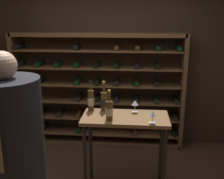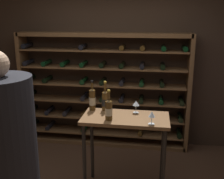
{
  "view_description": "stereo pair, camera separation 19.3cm",
  "coord_description": "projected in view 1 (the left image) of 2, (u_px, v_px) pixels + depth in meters",
  "views": [
    {
      "loc": [
        0.41,
        -2.66,
        2.11
      ],
      "look_at": [
        0.15,
        0.3,
        1.3
      ],
      "focal_mm": 44.2,
      "sensor_mm": 36.0,
      "label": 1
    },
    {
      "loc": [
        0.6,
        -2.64,
        2.11
      ],
      "look_at": [
        0.15,
        0.3,
        1.3
      ],
      "focal_mm": 44.2,
      "sensor_mm": 36.0,
      "label": 2
    }
  ],
  "objects": [
    {
      "name": "wine_glass_stemmed_left",
      "position": [
        153.0,
        114.0,
        2.98
      ],
      "size": [
        0.07,
        0.07,
        0.15
      ],
      "color": "silver",
      "rests_on": "tasting_table"
    },
    {
      "name": "wine_bottle_black_capsule",
      "position": [
        91.0,
        99.0,
        3.38
      ],
      "size": [
        0.08,
        0.08,
        0.37
      ],
      "color": "#4C3314",
      "rests_on": "tasting_table"
    },
    {
      "name": "wine_rack",
      "position": [
        98.0,
        91.0,
        4.45
      ],
      "size": [
        2.75,
        0.32,
        1.84
      ],
      "color": "brown",
      "rests_on": "ground"
    },
    {
      "name": "tasting_table",
      "position": [
        125.0,
        128.0,
        3.24
      ],
      "size": [
        1.0,
        0.51,
        0.96
      ],
      "color": "brown",
      "rests_on": "ground"
    },
    {
      "name": "wine_bottle_amber_reserve",
      "position": [
        109.0,
        109.0,
        3.07
      ],
      "size": [
        0.08,
        0.08,
        0.35
      ],
      "color": "#4C3314",
      "rests_on": "tasting_table"
    },
    {
      "name": "back_wall",
      "position": [
        111.0,
        65.0,
        4.53
      ],
      "size": [
        5.8,
        0.1,
        2.63
      ],
      "primitive_type": "cube",
      "color": "#3D2B1E",
      "rests_on": "ground"
    },
    {
      "name": "wine_glass_stemmed_right",
      "position": [
        135.0,
        103.0,
        3.31
      ],
      "size": [
        0.08,
        0.08,
        0.15
      ],
      "color": "silver",
      "rests_on": "tasting_table"
    },
    {
      "name": "wine_bottle_green_slim",
      "position": [
        104.0,
        100.0,
        3.37
      ],
      "size": [
        0.09,
        0.09,
        0.37
      ],
      "color": "#4C3314",
      "rests_on": "tasting_table"
    },
    {
      "name": "person_guest_plum_blouse",
      "position": [
        12.0,
        163.0,
        2.07
      ],
      "size": [
        0.5,
        0.5,
        1.88
      ],
      "rotation": [
        0.0,
        0.0,
        -0.16
      ],
      "color": "#2D2D2D",
      "rests_on": "ground"
    }
  ]
}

